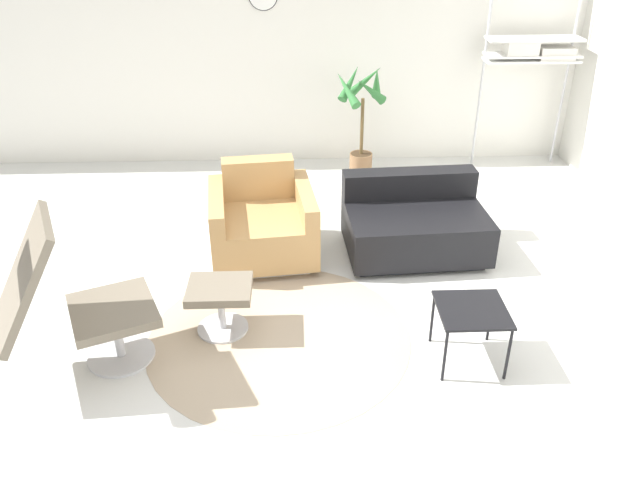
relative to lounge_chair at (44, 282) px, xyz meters
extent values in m
plane|color=silver|center=(1.50, 0.47, -0.69)|extent=(12.00, 12.00, 0.00)
cube|color=silver|center=(1.50, 3.71, 0.71)|extent=(12.00, 0.06, 2.80)
cylinder|color=tan|center=(1.37, 0.31, -0.69)|extent=(1.84, 1.84, 0.01)
cylinder|color=#BCBCC1|center=(0.32, 0.14, -0.68)|extent=(0.58, 0.58, 0.02)
cylinder|color=#BCBCC1|center=(0.32, 0.14, -0.52)|extent=(0.06, 0.06, 0.32)
cube|color=#6B6051|center=(0.32, 0.14, -0.32)|extent=(0.69, 0.71, 0.06)
cube|color=#6B6051|center=(-0.09, -0.04, 0.05)|extent=(0.62, 0.68, 0.71)
cylinder|color=#BCBCC1|center=(0.97, 0.42, -0.68)|extent=(0.36, 0.36, 0.02)
cylinder|color=#BCBCC1|center=(0.97, 0.42, -0.53)|extent=(0.05, 0.05, 0.29)
cube|color=#6B6051|center=(0.97, 0.42, -0.36)|extent=(0.44, 0.37, 0.06)
cube|color=silver|center=(1.22, 1.44, -0.66)|extent=(0.77, 0.78, 0.06)
cube|color=#AD8451|center=(1.22, 1.44, -0.46)|extent=(0.70, 0.92, 0.35)
cube|color=#AD8451|center=(1.18, 1.78, -0.11)|extent=(0.62, 0.25, 0.35)
cube|color=#AD8451|center=(1.58, 1.48, -0.36)|extent=(0.22, 0.87, 0.54)
cube|color=#AD8451|center=(0.86, 1.40, -0.36)|extent=(0.22, 0.87, 0.54)
cube|color=black|center=(2.51, 1.45, -0.67)|extent=(1.08, 0.76, 0.05)
cube|color=black|center=(2.51, 1.45, -0.47)|extent=(1.21, 0.89, 0.35)
cube|color=black|center=(2.49, 1.75, -0.18)|extent=(1.17, 0.27, 0.23)
cube|color=black|center=(2.62, 0.03, -0.30)|extent=(0.44, 0.44, 0.02)
cylinder|color=black|center=(2.42, -0.17, -0.50)|extent=(0.02, 0.02, 0.39)
cylinder|color=black|center=(2.81, -0.17, -0.50)|extent=(0.02, 0.02, 0.39)
cylinder|color=black|center=(2.42, 0.23, -0.50)|extent=(0.02, 0.02, 0.39)
cylinder|color=black|center=(2.81, 0.23, -0.50)|extent=(0.02, 0.02, 0.39)
cylinder|color=brown|center=(2.21, 3.11, -0.56)|extent=(0.24, 0.24, 0.28)
cylinder|color=#382819|center=(2.21, 3.11, -0.43)|extent=(0.22, 0.22, 0.02)
cylinder|color=brown|center=(2.21, 3.11, -0.12)|extent=(0.04, 0.04, 0.60)
cone|color=#2D6B33|center=(2.34, 3.09, 0.35)|extent=(0.14, 0.35, 0.40)
cone|color=#2D6B33|center=(2.25, 3.26, 0.33)|extent=(0.39, 0.19, 0.36)
cone|color=#2D6B33|center=(2.08, 3.20, 0.32)|extent=(0.30, 0.37, 0.35)
cone|color=#2D6B33|center=(2.03, 3.02, 0.30)|extent=(0.28, 0.44, 0.33)
cone|color=#2D6B33|center=(2.27, 2.97, 0.30)|extent=(0.37, 0.23, 0.32)
cylinder|color=#BCBCC1|center=(3.53, 3.48, 0.20)|extent=(0.03, 0.03, 1.78)
cylinder|color=#BCBCC1|center=(4.46, 3.48, 0.20)|extent=(0.03, 0.03, 1.78)
cube|color=white|center=(4.00, 3.36, 0.50)|extent=(0.98, 0.28, 0.02)
cube|color=white|center=(4.00, 3.36, 0.55)|extent=(0.98, 0.28, 0.02)
cube|color=white|center=(4.00, 3.36, 0.72)|extent=(0.98, 0.28, 0.02)
cube|color=beige|center=(4.23, 3.35, 0.58)|extent=(0.36, 0.24, 0.13)
cube|color=silver|center=(3.86, 3.35, 0.63)|extent=(0.33, 0.24, 0.13)
camera|label=1|loc=(1.52, -3.18, 2.01)|focal=35.00mm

